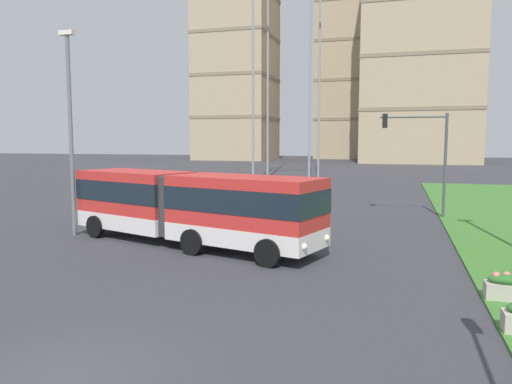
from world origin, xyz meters
The scene contains 10 objects.
ground_plane centered at (0.00, 0.00, 0.00)m, with size 260.00×260.00×0.00m, color #38383D.
articulated_bus centered at (-2.47, 11.40, 1.65)m, with size 11.96×6.04×3.00m.
car_black_sedan centered at (-6.04, 20.35, 0.75)m, with size 4.57×2.41×1.58m.
flower_planter_2 centered at (8.76, 7.08, 0.43)m, with size 1.10×0.56×0.74m.
traffic_light_far_right centered at (7.16, 22.00, 4.05)m, with size 3.70×0.28×5.88m.
streetlight_left centered at (-8.50, 11.92, 5.06)m, with size 0.70×0.28×9.24m.
apartment_tower_west centered at (-30.00, 100.32, 27.22)m, with size 16.44×16.64×54.40m.
apartment_tower_westcentre centered at (-5.96, 114.98, 26.91)m, with size 15.34×15.41×53.77m.
apartment_tower_centre centered at (9.44, 93.98, 24.41)m, with size 22.05×15.08×48.78m.
transmission_pylon centered at (-5.94, 45.50, 17.06)m, with size 9.00×6.24×31.27m.
Camera 1 is at (5.83, -7.22, 4.37)m, focal length 34.35 mm.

